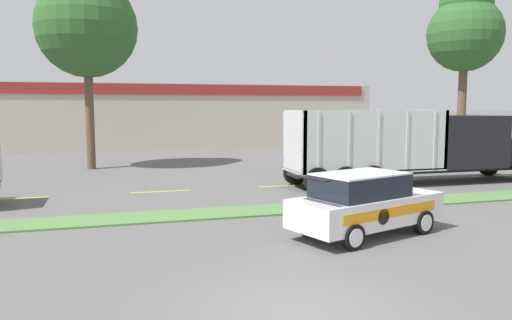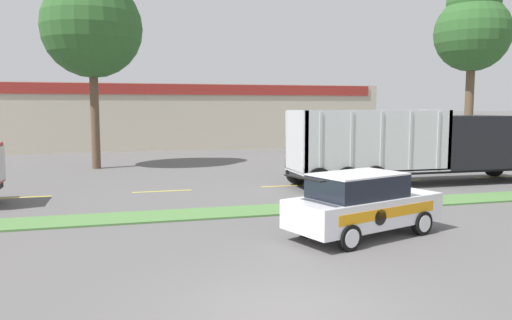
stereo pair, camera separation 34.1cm
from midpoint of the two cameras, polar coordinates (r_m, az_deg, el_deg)
ground_plane at (r=8.75m, az=4.00°, el=-17.05°), size 600.00×600.00×0.00m
grass_verge at (r=16.12m, az=-5.89°, el=-6.11°), size 120.00×1.62×0.06m
centre_line_3 at (r=20.93m, az=-26.29°, el=-3.95°), size 2.40×0.14×0.01m
centre_line_4 at (r=20.67m, az=-11.36°, el=-3.55°), size 2.40×0.14×0.01m
centre_line_5 at (r=21.78m, az=2.95°, el=-2.94°), size 2.40×0.14×0.01m
centre_line_6 at (r=24.09m, az=15.18°, el=-2.27°), size 2.40×0.14×0.01m
centre_line_7 at (r=27.28m, az=24.91°, el=-1.66°), size 2.40×0.14×0.01m
dump_truck_mid at (r=23.90m, az=19.61°, el=1.35°), size 11.94×2.69×3.29m
rally_car at (r=13.61m, az=11.61°, el=-4.86°), size 4.66×3.02×1.74m
store_building_backdrop at (r=45.14m, az=-10.92°, el=4.98°), size 34.36×12.10×5.19m
tree_behind_left at (r=29.26m, az=-19.15°, el=15.16°), size 5.38×5.38×11.70m
tree_behind_centre at (r=39.91m, az=22.56°, el=13.80°), size 5.33×5.33×12.59m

